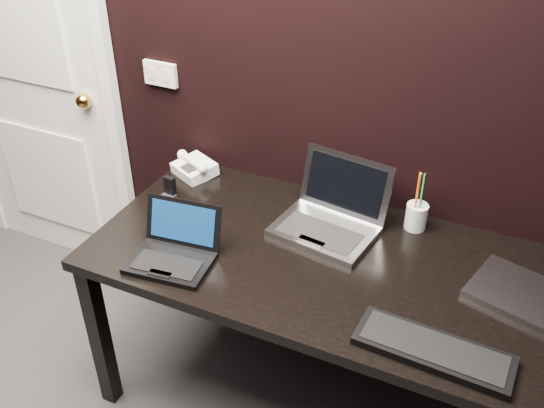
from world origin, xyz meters
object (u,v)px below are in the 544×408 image
at_px(pen_cup, 416,215).
at_px(ext_keyboard, 433,350).
at_px(desk, 333,277).
at_px(silver_laptop, 330,218).
at_px(door, 26,65).
at_px(mobile_phone, 170,191).
at_px(closed_laptop, 527,296).
at_px(desk_phone, 194,167).
at_px(netbook, 174,251).

bearing_deg(pen_cup, ext_keyboard, -71.41).
bearing_deg(desk, ext_keyboard, -34.78).
bearing_deg(silver_laptop, door, 172.46).
distance_m(door, mobile_phone, 1.00).
bearing_deg(mobile_phone, closed_laptop, -0.93).
xyz_separation_m(silver_laptop, closed_laptop, (0.70, -0.10, -0.03)).
xyz_separation_m(closed_laptop, mobile_phone, (-1.34, 0.02, 0.02)).
height_order(closed_laptop, desk_phone, desk_phone).
distance_m(desk, closed_laptop, 0.63).
relative_size(ext_keyboard, mobile_phone, 4.84).
distance_m(desk_phone, mobile_phone, 0.20).
relative_size(desk, closed_laptop, 4.39).
xyz_separation_m(desk_phone, pen_cup, (0.93, 0.01, 0.02)).
bearing_deg(door, ext_keyboard, -17.68).
height_order(desk_phone, mobile_phone, mobile_phone).
bearing_deg(netbook, desk_phone, 113.99).
distance_m(ext_keyboard, mobile_phone, 1.18).
xyz_separation_m(desk, pen_cup, (0.20, 0.31, 0.13)).
bearing_deg(mobile_phone, door, 163.08).
distance_m(netbook, silver_laptop, 0.58).
bearing_deg(closed_laptop, ext_keyboard, -121.93).
xyz_separation_m(netbook, pen_cup, (0.70, 0.53, 0.02)).
bearing_deg(silver_laptop, ext_keyboard, -42.81).
bearing_deg(netbook, closed_laptop, 14.93).
bearing_deg(desk, closed_laptop, 6.64).
bearing_deg(pen_cup, mobile_phone, -167.13).
relative_size(desk, desk_phone, 8.33).
relative_size(door, desk_phone, 10.48).
bearing_deg(mobile_phone, desk_phone, 92.02).
distance_m(silver_laptop, desk_phone, 0.66).
height_order(closed_laptop, mobile_phone, mobile_phone).
xyz_separation_m(ext_keyboard, mobile_phone, (-1.12, 0.37, 0.02)).
height_order(silver_laptop, ext_keyboard, silver_laptop).
bearing_deg(silver_laptop, closed_laptop, -7.78).
bearing_deg(closed_laptop, pen_cup, 150.58).
distance_m(desk, mobile_phone, 0.74).
bearing_deg(desk_phone, closed_laptop, -9.22).
bearing_deg(desk_phone, door, 174.76).
bearing_deg(door, closed_laptop, -7.62).
distance_m(mobile_phone, pen_cup, 0.95).
height_order(closed_laptop, pen_cup, pen_cup).
bearing_deg(desk, desk_phone, 158.29).
distance_m(door, desk, 1.73).
xyz_separation_m(door, desk, (1.65, -0.38, -0.38)).
height_order(ext_keyboard, mobile_phone, mobile_phone).
bearing_deg(closed_laptop, silver_laptop, 172.22).
bearing_deg(door, pen_cup, -2.15).
height_order(desk, ext_keyboard, ext_keyboard).
bearing_deg(desk_phone, netbook, -66.01).
relative_size(desk, pen_cup, 7.31).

